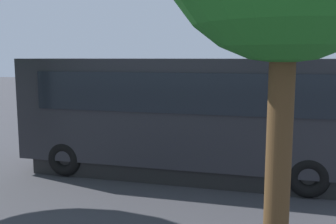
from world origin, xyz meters
TOP-DOWN VIEW (x-y plane):
  - ground_plane at (0.00, 0.00)m, footprint 80.00×80.00m
  - tour_bus at (-1.73, 4.46)m, footprint 9.14×2.63m
  - spectator_far_left at (-3.80, 1.82)m, footprint 0.57×0.34m
  - spectator_left at (-2.80, 1.65)m, footprint 0.58×0.38m
  - spectator_centre at (-1.58, 1.71)m, footprint 0.57×0.33m
  - spectator_right at (-0.41, 1.36)m, footprint 0.57×0.32m
  - spectator_far_right at (0.72, 1.60)m, footprint 0.58×0.35m
  - parked_motorcycle_silver at (-1.24, 2.37)m, footprint 2.05×0.58m
  - stunt_motorcycle at (4.06, -1.89)m, footprint 2.03×0.70m
  - traffic_cone at (1.62, -1.85)m, footprint 0.34×0.34m
  - bay_line_a at (-2.39, -0.10)m, footprint 0.12×5.00m
  - bay_line_b at (0.43, -0.10)m, footprint 0.12×4.54m
  - bay_line_c at (3.25, -0.10)m, footprint 0.12×4.48m

SIDE VIEW (x-z plane):
  - ground_plane at x=0.00m, z-range 0.00..0.00m
  - bay_line_a at x=-2.39m, z-range 0.00..0.01m
  - bay_line_b at x=0.43m, z-range 0.00..0.01m
  - bay_line_c at x=3.25m, z-range 0.00..0.01m
  - traffic_cone at x=1.62m, z-range -0.01..0.62m
  - parked_motorcycle_silver at x=-1.24m, z-range -0.01..0.97m
  - stunt_motorcycle at x=4.06m, z-range 0.00..1.23m
  - spectator_left at x=-2.80m, z-range 0.15..1.81m
  - spectator_far_right at x=0.72m, z-range 0.16..1.87m
  - spectator_far_left at x=-3.80m, z-range 0.17..1.88m
  - spectator_centre at x=-1.58m, z-range 0.16..1.88m
  - spectator_right at x=-0.41m, z-range 0.18..1.97m
  - tour_bus at x=-1.73m, z-range 0.02..3.27m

